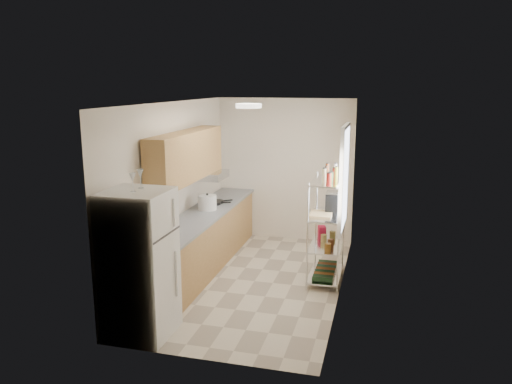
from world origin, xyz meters
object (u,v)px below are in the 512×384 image
refrigerator (139,264)px  rice_cooker (207,202)px  espresso_machine (332,202)px  frying_pan_large (213,203)px  cutting_board (321,214)px

refrigerator → rice_cooker: size_ratio=5.89×
rice_cooker → espresso_machine: size_ratio=0.95×
refrigerator → espresso_machine: refrigerator is taller
frying_pan_large → cutting_board: size_ratio=0.63×
cutting_board → espresso_machine: espresso_machine is taller
frying_pan_large → espresso_machine: (1.99, -0.43, 0.24)m
refrigerator → frying_pan_large: 2.72m
rice_cooker → cutting_board: 1.85m
frying_pan_large → espresso_machine: espresso_machine is taller
refrigerator → cutting_board: 2.74m
frying_pan_large → espresso_machine: bearing=-35.3°
rice_cooker → espresso_machine: espresso_machine is taller
refrigerator → espresso_machine: size_ratio=5.58×
cutting_board → espresso_machine: 0.29m
cutting_board → refrigerator: bearing=-130.9°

